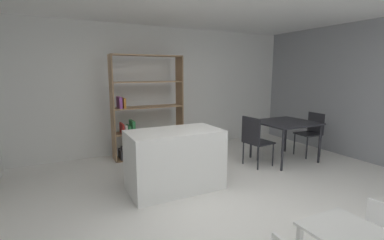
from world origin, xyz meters
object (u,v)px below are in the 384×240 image
Objects in this scene: dining_chair_window_side at (312,130)px; child_table at (342,239)px; kitchen_island at (175,160)px; open_bookshelf at (143,112)px; dining_table at (285,125)px; dining_chair_island_side at (255,138)px; child_chair_right at (379,233)px.

child_table is at bearing -43.20° from dining_chair_window_side.
child_table is 3.85m from dining_chair_window_side.
open_bookshelf reaches higher than kitchen_island.
kitchen_island is at bearing -174.24° from dining_table.
open_bookshelf is 2.28m from dining_chair_island_side.
dining_chair_island_side is at bearing -86.27° from dining_chair_window_side.
open_bookshelf is 1.92× the size of dining_table.
dining_table is 1.16× the size of dining_chair_island_side.
child_chair_right is at bearing 0.76° from child_table.
child_chair_right is (0.54, 0.01, -0.11)m from child_table.
child_table is 0.61× the size of dining_chair_island_side.
dining_table is (2.48, 0.25, 0.26)m from kitchen_island.
child_table is 0.99× the size of child_chair_right.
open_bookshelf is at bearing 148.17° from dining_table.
kitchen_island is 2.39× the size of child_chair_right.
dining_chair_island_side is at bearing -179.34° from dining_table.
open_bookshelf is at bearing 88.16° from kitchen_island.
open_bookshelf is 2.31× the size of dining_chair_window_side.
dining_chair_island_side is (1.28, 2.63, 0.12)m from child_table.
dining_chair_window_side is (3.18, -1.51, -0.40)m from open_bookshelf.
kitchen_island is 3.25m from dining_chair_window_side.
dining_chair_island_side reaches higher than child_table.
open_bookshelf is 3.61× the size of child_chair_right.
child_table is (0.43, -2.39, -0.02)m from kitchen_island.
child_chair_right is 0.64× the size of dining_chair_window_side.
open_bookshelf is at bearing -111.79° from dining_chair_window_side.
dining_table is at bearing 5.76° from kitchen_island.
dining_chair_island_side is at bearing -42.40° from open_bookshelf.
child_chair_right is at bearing -67.80° from kitchen_island.
dining_table is 1.20× the size of dining_chair_window_side.
kitchen_island is at bearing 100.22° from child_table.
open_bookshelf reaches higher than dining_chair_island_side.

